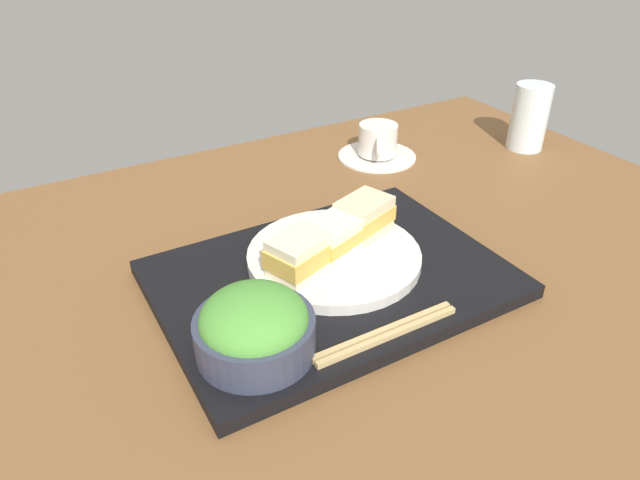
{
  "coord_description": "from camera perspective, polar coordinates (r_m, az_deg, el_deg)",
  "views": [
    {
      "loc": [
        -31.01,
        -52.84,
        45.2
      ],
      "look_at": [
        1.19,
        2.91,
        5.0
      ],
      "focal_mm": 32.37,
      "sensor_mm": 36.0,
      "label": 1
    }
  ],
  "objects": [
    {
      "name": "drinking_glass",
      "position": [
        1.21,
        19.99,
        11.35
      ],
      "size": [
        6.98,
        6.98,
        12.65
      ],
      "primitive_type": "cylinder",
      "color": "silver",
      "rests_on": "ground_plane"
    },
    {
      "name": "chopsticks_pair",
      "position": [
        0.66,
        6.66,
        -9.12
      ],
      "size": [
        18.66,
        1.66,
        0.7
      ],
      "color": "tan",
      "rests_on": "serving_tray"
    },
    {
      "name": "serving_tray",
      "position": [
        0.76,
        1.08,
        -3.87
      ],
      "size": [
        44.02,
        31.83,
        1.87
      ],
      "primitive_type": "cube",
      "color": "black",
      "rests_on": "ground_plane"
    },
    {
      "name": "sandwich_near",
      "position": [
        0.71,
        -1.84,
        -1.6
      ],
      "size": [
        9.26,
        7.93,
        5.04
      ],
      "color": "beige",
      "rests_on": "sandwich_plate"
    },
    {
      "name": "salad_bowl",
      "position": [
        0.62,
        -6.5,
        -8.53
      ],
      "size": [
        13.03,
        13.03,
        7.52
      ],
      "color": "#33384C",
      "rests_on": "serving_tray"
    },
    {
      "name": "coffee_cup",
      "position": [
        1.11,
        5.71,
        9.36
      ],
      "size": [
        14.93,
        14.93,
        6.59
      ],
      "color": "silver",
      "rests_on": "ground_plane"
    },
    {
      "name": "sandwich_far",
      "position": [
        0.8,
        4.34,
        2.32
      ],
      "size": [
        9.14,
        7.78,
        5.18
      ],
      "color": "beige",
      "rests_on": "sandwich_plate"
    },
    {
      "name": "ground_plane",
      "position": [
        0.77,
        0.31,
        -5.33
      ],
      "size": [
        140.0,
        100.0,
        3.0
      ],
      "primitive_type": "cube",
      "color": "brown"
    },
    {
      "name": "sandwich_middle",
      "position": [
        0.75,
        1.42,
        0.34
      ],
      "size": [
        9.07,
        7.79,
        4.71
      ],
      "color": "#EFE5C1",
      "rests_on": "sandwich_plate"
    },
    {
      "name": "sandwich_plate",
      "position": [
        0.77,
        1.39,
        -1.62
      ],
      "size": [
        23.2,
        23.2,
        1.48
      ],
      "primitive_type": "cylinder",
      "color": "silver",
      "rests_on": "serving_tray"
    }
  ]
}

